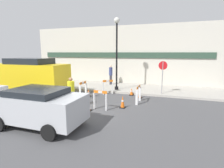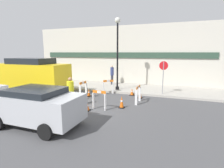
# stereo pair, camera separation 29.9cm
# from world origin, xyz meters

# --- Properties ---
(ground_plane) EXTENTS (60.00, 60.00, 0.00)m
(ground_plane) POSITION_xyz_m (0.00, 0.00, 0.00)
(ground_plane) COLOR #4C4C4F
(sidewalk_slab) EXTENTS (18.00, 3.83, 0.15)m
(sidewalk_slab) POSITION_xyz_m (0.00, 6.41, 0.07)
(sidewalk_slab) COLOR #ADA89E
(sidewalk_slab) RESTS_ON ground_plane
(storefront_facade) EXTENTS (18.00, 0.22, 5.50)m
(storefront_facade) POSITION_xyz_m (0.00, 8.40, 2.75)
(storefront_facade) COLOR beige
(storefront_facade) RESTS_ON ground_plane
(streetlamp_post) EXTENTS (0.44, 0.44, 5.45)m
(streetlamp_post) POSITION_xyz_m (0.73, 5.21, 3.64)
(streetlamp_post) COLOR black
(streetlamp_post) RESTS_ON sidewalk_slab
(stop_sign) EXTENTS (0.60, 0.10, 2.31)m
(stop_sign) POSITION_xyz_m (4.19, 4.91, 1.69)
(stop_sign) COLOR gray
(stop_sign) RESTS_ON sidewalk_slab
(barricade_0) EXTENTS (0.77, 0.16, 1.05)m
(barricade_0) POSITION_xyz_m (1.24, 0.65, 0.56)
(barricade_0) COLOR white
(barricade_0) RESTS_ON ground_plane
(barricade_1) EXTENTS (0.15, 1.00, 1.06)m
(barricade_1) POSITION_xyz_m (2.94, 2.62, 0.59)
(barricade_1) COLOR white
(barricade_1) RESTS_ON ground_plane
(barricade_2) EXTENTS (0.71, 0.53, 1.06)m
(barricade_2) POSITION_xyz_m (0.39, 4.15, 0.56)
(barricade_2) COLOR white
(barricade_2) RESTS_ON ground_plane
(barricade_3) EXTENTS (0.19, 0.77, 1.15)m
(barricade_3) POSITION_xyz_m (-0.71, 2.37, 0.61)
(barricade_3) COLOR white
(barricade_3) RESTS_ON ground_plane
(traffic_cone_0) EXTENTS (0.30, 0.30, 0.51)m
(traffic_cone_0) POSITION_xyz_m (-0.65, 3.05, 0.24)
(traffic_cone_0) COLOR black
(traffic_cone_0) RESTS_ON ground_plane
(traffic_cone_1) EXTENTS (0.30, 0.30, 0.63)m
(traffic_cone_1) POSITION_xyz_m (2.83, 3.79, 0.30)
(traffic_cone_1) COLOR black
(traffic_cone_1) RESTS_ON ground_plane
(traffic_cone_2) EXTENTS (0.30, 0.30, 0.69)m
(traffic_cone_2) POSITION_xyz_m (2.29, 1.34, 0.34)
(traffic_cone_2) COLOR black
(traffic_cone_2) RESTS_ON ground_plane
(traffic_cone_3) EXTENTS (0.30, 0.30, 0.48)m
(traffic_cone_3) POSITION_xyz_m (0.72, 0.25, 0.23)
(traffic_cone_3) COLOR black
(traffic_cone_3) RESTS_ON ground_plane
(traffic_cone_4) EXTENTS (0.30, 0.30, 0.52)m
(traffic_cone_4) POSITION_xyz_m (2.13, 4.36, 0.25)
(traffic_cone_4) COLOR black
(traffic_cone_4) RESTS_ON ground_plane
(person_worker) EXTENTS (0.54, 0.54, 1.69)m
(person_worker) POSITION_xyz_m (-0.46, 0.54, 0.90)
(person_worker) COLOR #33333D
(person_worker) RESTS_ON ground_plane
(person_pedestrian) EXTENTS (0.44, 0.44, 1.77)m
(person_pedestrian) POSITION_xyz_m (-0.45, 7.22, 1.11)
(person_pedestrian) COLOR #33333D
(person_pedestrian) RESTS_ON sidewalk_slab
(parked_car_1) EXTENTS (3.81, 1.97, 1.60)m
(parked_car_1) POSITION_xyz_m (-0.34, -2.14, 0.91)
(parked_car_1) COLOR #B7BABF
(parked_car_1) RESTS_ON ground_plane
(work_van) EXTENTS (5.44, 2.14, 2.65)m
(work_van) POSITION_xyz_m (-4.73, 2.13, 1.43)
(work_van) COLOR yellow
(work_van) RESTS_ON ground_plane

